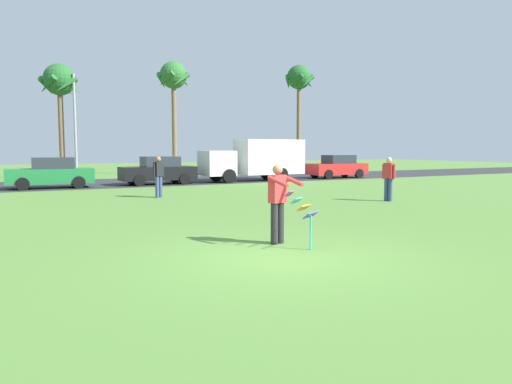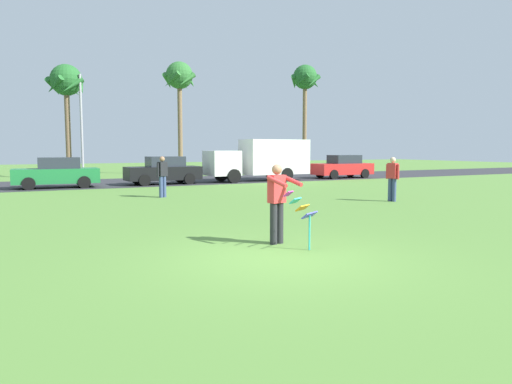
{
  "view_description": "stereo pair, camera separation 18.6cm",
  "coord_description": "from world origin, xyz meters",
  "px_view_note": "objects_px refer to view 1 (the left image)",
  "views": [
    {
      "loc": [
        -4.53,
        -7.6,
        2.08
      ],
      "look_at": [
        0.62,
        2.21,
        1.05
      ],
      "focal_mm": 33.29,
      "sensor_mm": 36.0,
      "label": 1
    },
    {
      "loc": [
        -4.36,
        -7.68,
        2.08
      ],
      "look_at": [
        0.62,
        2.21,
        1.05
      ],
      "focal_mm": 33.29,
      "sensor_mm": 36.0,
      "label": 2
    }
  ],
  "objects_px": {
    "streetlight_pole": "(75,119)",
    "person_walker_near": "(159,175)",
    "parked_car_red": "(337,167)",
    "parked_car_green": "(51,173)",
    "person_kite_flyer": "(278,200)",
    "person_walker_far": "(389,177)",
    "palm_tree_right_near": "(60,84)",
    "parked_truck_white_box": "(258,159)",
    "kite_held": "(304,210)",
    "parked_car_black": "(159,171)",
    "palm_tree_far_left": "(299,82)",
    "palm_tree_centre_far": "(174,80)"
  },
  "relations": [
    {
      "from": "streetlight_pole",
      "to": "kite_held",
      "type": "bearing_deg",
      "value": -87.33
    },
    {
      "from": "palm_tree_right_near",
      "to": "person_walker_far",
      "type": "distance_m",
      "value": 23.59
    },
    {
      "from": "parked_truck_white_box",
      "to": "person_walker_far",
      "type": "bearing_deg",
      "value": -94.12
    },
    {
      "from": "person_kite_flyer",
      "to": "person_walker_far",
      "type": "relative_size",
      "value": 1.0
    },
    {
      "from": "parked_truck_white_box",
      "to": "palm_tree_right_near",
      "type": "height_order",
      "value": "palm_tree_right_near"
    },
    {
      "from": "kite_held",
      "to": "parked_truck_white_box",
      "type": "distance_m",
      "value": 20.54
    },
    {
      "from": "parked_car_black",
      "to": "palm_tree_centre_far",
      "type": "relative_size",
      "value": 0.48
    },
    {
      "from": "kite_held",
      "to": "person_walker_near",
      "type": "height_order",
      "value": "person_walker_near"
    },
    {
      "from": "person_kite_flyer",
      "to": "streetlight_pole",
      "type": "xyz_separation_m",
      "value": [
        -1.02,
        25.26,
        3.05
      ]
    },
    {
      "from": "palm_tree_centre_far",
      "to": "palm_tree_far_left",
      "type": "relative_size",
      "value": 0.95
    },
    {
      "from": "palm_tree_far_left",
      "to": "streetlight_pole",
      "type": "bearing_deg",
      "value": -175.8
    },
    {
      "from": "person_kite_flyer",
      "to": "parked_car_green",
      "type": "bearing_deg",
      "value": 100.08
    },
    {
      "from": "parked_car_red",
      "to": "streetlight_pole",
      "type": "relative_size",
      "value": 0.6
    },
    {
      "from": "person_kite_flyer",
      "to": "person_walker_far",
      "type": "bearing_deg",
      "value": 32.87
    },
    {
      "from": "parked_car_red",
      "to": "person_walker_near",
      "type": "relative_size",
      "value": 2.44
    },
    {
      "from": "parked_car_red",
      "to": "streetlight_pole",
      "type": "height_order",
      "value": "streetlight_pole"
    },
    {
      "from": "parked_car_black",
      "to": "parked_truck_white_box",
      "type": "height_order",
      "value": "parked_truck_white_box"
    },
    {
      "from": "person_kite_flyer",
      "to": "person_walker_near",
      "type": "xyz_separation_m",
      "value": [
        0.46,
        10.73,
        -0.02
      ]
    },
    {
      "from": "kite_held",
      "to": "parked_car_black",
      "type": "relative_size",
      "value": 0.28
    },
    {
      "from": "parked_car_red",
      "to": "palm_tree_right_near",
      "type": "height_order",
      "value": "palm_tree_right_near"
    },
    {
      "from": "parked_car_red",
      "to": "parked_car_green",
      "type": "bearing_deg",
      "value": -180.0
    },
    {
      "from": "person_walker_far",
      "to": "palm_tree_right_near",
      "type": "bearing_deg",
      "value": 115.47
    },
    {
      "from": "person_kite_flyer",
      "to": "person_walker_far",
      "type": "xyz_separation_m",
      "value": [
        8.07,
        5.21,
        -0.02
      ]
    },
    {
      "from": "person_kite_flyer",
      "to": "parked_car_black",
      "type": "bearing_deg",
      "value": 81.99
    },
    {
      "from": "palm_tree_right_near",
      "to": "person_walker_far",
      "type": "xyz_separation_m",
      "value": [
        9.88,
        -20.73,
        -5.42
      ]
    },
    {
      "from": "person_kite_flyer",
      "to": "parked_car_black",
      "type": "distance_m",
      "value": 18.03
    },
    {
      "from": "parked_truck_white_box",
      "to": "palm_tree_right_near",
      "type": "bearing_deg",
      "value": 143.11
    },
    {
      "from": "parked_truck_white_box",
      "to": "streetlight_pole",
      "type": "height_order",
      "value": "streetlight_pole"
    },
    {
      "from": "kite_held",
      "to": "palm_tree_right_near",
      "type": "xyz_separation_m",
      "value": [
        -2.0,
        26.65,
        5.54
      ]
    },
    {
      "from": "person_kite_flyer",
      "to": "streetlight_pole",
      "type": "relative_size",
      "value": 0.25
    },
    {
      "from": "palm_tree_right_near",
      "to": "palm_tree_far_left",
      "type": "relative_size",
      "value": 0.83
    },
    {
      "from": "streetlight_pole",
      "to": "palm_tree_right_near",
      "type": "bearing_deg",
      "value": 139.11
    },
    {
      "from": "kite_held",
      "to": "parked_truck_white_box",
      "type": "xyz_separation_m",
      "value": [
        8.79,
        18.55,
        0.6
      ]
    },
    {
      "from": "parked_car_black",
      "to": "palm_tree_centre_far",
      "type": "distance_m",
      "value": 12.27
    },
    {
      "from": "person_kite_flyer",
      "to": "palm_tree_centre_far",
      "type": "relative_size",
      "value": 0.2
    },
    {
      "from": "kite_held",
      "to": "parked_car_red",
      "type": "height_order",
      "value": "parked_car_red"
    },
    {
      "from": "parked_car_green",
      "to": "parked_car_black",
      "type": "xyz_separation_m",
      "value": [
        5.69,
        0.0,
        0.0
      ]
    },
    {
      "from": "streetlight_pole",
      "to": "person_walker_far",
      "type": "xyz_separation_m",
      "value": [
        9.09,
        -20.05,
        -3.06
      ]
    },
    {
      "from": "person_kite_flyer",
      "to": "parked_car_red",
      "type": "distance_m",
      "value": 23.46
    },
    {
      "from": "parked_car_green",
      "to": "kite_held",
      "type": "bearing_deg",
      "value": -79.73
    },
    {
      "from": "person_walker_far",
      "to": "parked_car_green",
      "type": "bearing_deg",
      "value": 131.66
    },
    {
      "from": "palm_tree_centre_far",
      "to": "parked_truck_white_box",
      "type": "bearing_deg",
      "value": -75.91
    },
    {
      "from": "streetlight_pole",
      "to": "person_walker_near",
      "type": "distance_m",
      "value": 14.93
    },
    {
      "from": "person_walker_far",
      "to": "person_walker_near",
      "type": "bearing_deg",
      "value": 144.05
    },
    {
      "from": "kite_held",
      "to": "streetlight_pole",
      "type": "relative_size",
      "value": 0.17
    },
    {
      "from": "parked_car_red",
      "to": "palm_tree_right_near",
      "type": "distance_m",
      "value": 19.67
    },
    {
      "from": "kite_held",
      "to": "streetlight_pole",
      "type": "xyz_separation_m",
      "value": [
        -1.21,
        25.97,
        3.18
      ]
    },
    {
      "from": "streetlight_pole",
      "to": "person_walker_far",
      "type": "bearing_deg",
      "value": -65.61
    },
    {
      "from": "kite_held",
      "to": "person_walker_far",
      "type": "xyz_separation_m",
      "value": [
        7.88,
        5.92,
        0.12
      ]
    },
    {
      "from": "parked_truck_white_box",
      "to": "parked_car_red",
      "type": "relative_size",
      "value": 1.6
    }
  ]
}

